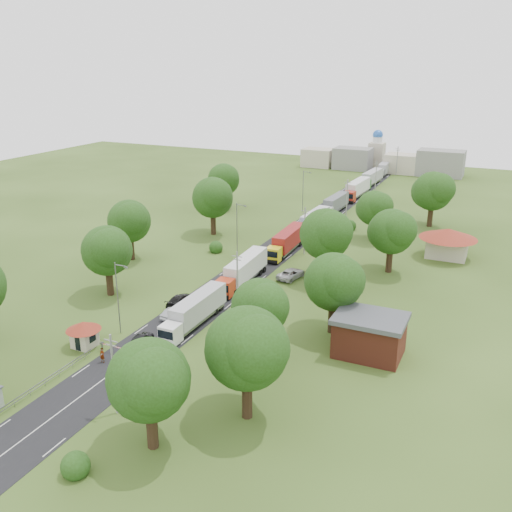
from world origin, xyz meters
The scene contains 46 objects.
ground centered at (0.00, 0.00, 0.00)m, with size 260.00×260.00×0.00m, color #314717.
road centered at (0.00, 20.00, 0.00)m, with size 8.00×200.00×0.04m, color black.
boom_barrier centered at (-1.36, -25.00, 0.89)m, with size 9.22×0.35×1.18m.
guard_booth centered at (-7.20, -25.00, 2.16)m, with size 4.40×4.40×3.45m.
guard_rail centered at (-5.00, -35.00, 0.00)m, with size 0.10×17.00×1.70m, color slate, non-canonical shape.
info_sign centered at (5.20, 35.00, 3.00)m, with size 0.12×3.10×4.10m.
pole_0 centered at (5.50, -35.00, 4.68)m, with size 1.60×0.24×9.00m.
pole_1 centered at (5.50, -7.00, 4.68)m, with size 1.60×0.24×9.00m.
pole_2 centered at (5.50, 21.00, 4.68)m, with size 1.60×0.24×9.00m.
pole_3 centered at (5.50, 49.00, 4.68)m, with size 1.60×0.24×9.00m.
pole_4 centered at (5.50, 77.00, 4.68)m, with size 1.60×0.24×9.00m.
pole_5 centered at (5.50, 105.00, 4.68)m, with size 1.60×0.24×9.00m.
lamp_0 centered at (-5.35, -20.00, 5.55)m, with size 2.03×0.22×10.00m.
lamp_1 centered at (-5.35, 15.00, 5.55)m, with size 2.03×0.22×10.00m.
lamp_2 centered at (-5.35, 50.00, 5.55)m, with size 2.03×0.22×10.00m.
tree_0 centered at (11.99, -37.84, 7.22)m, with size 8.80×8.80×11.07m.
tree_1 centered at (17.99, -29.83, 7.85)m, with size 9.60×9.60×12.05m.
tree_2 centered at (13.99, -17.86, 6.60)m, with size 8.00×8.00×10.10m.
tree_3 centered at (19.99, -7.84, 7.22)m, with size 8.80×8.80×11.07m.
tree_4 centered at (12.99, 10.17, 7.85)m, with size 9.60×9.60×12.05m.
tree_5 centered at (21.99, 18.16, 7.22)m, with size 8.80×8.80×11.07m.
tree_6 centered at (14.99, 35.14, 6.60)m, with size 8.00×8.00×10.10m.
tree_7 centered at (23.99, 50.17, 7.85)m, with size 9.60×9.60×12.05m.
tree_10 centered at (-15.01, -9.84, 7.22)m, with size 8.80×8.80×11.07m.
tree_11 centered at (-22.01, 5.16, 7.22)m, with size 8.80×8.80×11.07m.
tree_12 centered at (-16.01, 25.17, 7.85)m, with size 9.60×9.60×12.05m.
tree_13 centered at (-24.01, 45.16, 7.22)m, with size 8.80×8.80×11.07m.
house_brick centered at (26.00, -12.00, 2.65)m, with size 8.60×6.60×5.20m.
house_cream centered at (30.00, 30.00, 3.64)m, with size 10.08×10.08×5.80m.
distant_town centered at (0.68, 110.00, 3.49)m, with size 52.00×8.00×8.00m.
church centered at (-4.00, 118.00, 5.39)m, with size 5.00×5.00×12.30m.
truck_0 centered at (2.39, -13.80, 2.11)m, with size 2.53×14.34×3.98m.
truck_1 centered at (1.66, 2.90, 2.22)m, with size 3.08×15.13×4.18m.
truck_2 centered at (2.26, 20.51, 2.19)m, with size 2.97×14.92×4.13m.
truck_3 centered at (2.07, 36.19, 2.12)m, with size 2.82×14.42×3.99m.
truck_4 centered at (1.68, 52.59, 2.08)m, with size 2.97×14.18×3.92m.
truck_5 centered at (2.22, 70.17, 2.31)m, with size 3.40×15.73×4.35m.
truck_6 centered at (2.07, 86.71, 2.17)m, with size 3.31×14.83×4.09m.
truck_7 centered at (1.82, 104.02, 2.05)m, with size 3.05×13.97×3.86m.
car_lane_front centered at (-1.00, -21.68, 0.76)m, with size 1.81×4.49×1.53m, color black.
car_lane_mid centered at (-1.65, -13.00, 0.71)m, with size 1.49×4.28×1.41m, color #95989D.
car_lane_rear centered at (-3.00, -9.04, 0.83)m, with size 2.31×5.69×1.65m, color black.
car_verge_near centered at (7.89, 8.12, 0.81)m, with size 2.70×5.86×1.63m, color #B4B4B4.
car_verge_far centered at (6.78, 29.21, 0.70)m, with size 1.66×4.13×1.41m, color slate.
pedestrian_near centered at (-2.54, -27.33, 0.96)m, with size 0.70×0.46×1.93m, color gray.
pedestrian_booth centered at (-6.50, -26.00, 0.89)m, with size 0.87×0.68×1.78m, color gray.
Camera 1 is at (39.51, -74.76, 34.56)m, focal length 40.00 mm.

